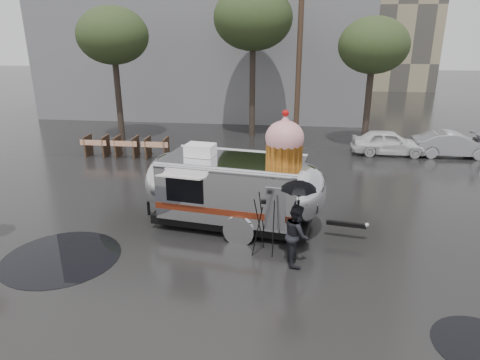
# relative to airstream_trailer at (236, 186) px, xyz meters

# --- Properties ---
(ground) EXTENTS (120.00, 120.00, 0.00)m
(ground) POSITION_rel_airstream_trailer_xyz_m (-0.67, -3.03, -1.33)
(ground) COLOR black
(ground) RESTS_ON ground
(puddles) EXTENTS (12.41, 9.10, 0.01)m
(puddles) POSITION_rel_airstream_trailer_xyz_m (-1.78, -1.97, -1.33)
(puddles) COLOR black
(puddles) RESTS_ON ground
(grey_building) EXTENTS (22.00, 12.00, 13.00)m
(grey_building) POSITION_rel_airstream_trailer_xyz_m (-4.67, 20.97, 5.17)
(grey_building) COLOR slate
(grey_building) RESTS_ON ground
(utility_pole) EXTENTS (1.60, 0.28, 9.00)m
(utility_pole) POSITION_rel_airstream_trailer_xyz_m (1.83, 10.97, 3.29)
(utility_pole) COLOR #473323
(utility_pole) RESTS_ON ground
(tree_left) EXTENTS (3.64, 3.64, 6.95)m
(tree_left) POSITION_rel_airstream_trailer_xyz_m (-7.67, 9.97, 4.15)
(tree_left) COLOR #382D26
(tree_left) RESTS_ON ground
(tree_mid) EXTENTS (4.20, 4.20, 8.03)m
(tree_mid) POSITION_rel_airstream_trailer_xyz_m (-0.67, 11.97, 5.01)
(tree_mid) COLOR #382D26
(tree_mid) RESTS_ON ground
(tree_right) EXTENTS (3.36, 3.36, 6.42)m
(tree_right) POSITION_rel_airstream_trailer_xyz_m (5.33, 9.97, 3.72)
(tree_right) COLOR #382D26
(tree_right) RESTS_ON ground
(barricade_row) EXTENTS (4.30, 0.80, 1.00)m
(barricade_row) POSITION_rel_airstream_trailer_xyz_m (-6.22, 6.93, -0.81)
(barricade_row) COLOR #473323
(barricade_row) RESTS_ON ground
(airstream_trailer) EXTENTS (7.00, 3.02, 3.80)m
(airstream_trailer) POSITION_rel_airstream_trailer_xyz_m (0.00, 0.00, 0.00)
(airstream_trailer) COLOR silver
(airstream_trailer) RESTS_ON ground
(person_right) EXTENTS (0.56, 0.85, 1.64)m
(person_right) POSITION_rel_airstream_trailer_xyz_m (1.84, -2.04, -0.51)
(person_right) COLOR black
(person_right) RESTS_ON ground
(umbrella_black) EXTENTS (1.13, 1.13, 2.32)m
(umbrella_black) POSITION_rel_airstream_trailer_xyz_m (1.84, -2.04, 0.60)
(umbrella_black) COLOR black
(umbrella_black) RESTS_ON ground
(tripod) EXTENTS (0.59, 0.66, 1.61)m
(tripod) POSITION_rel_airstream_trailer_xyz_m (0.95, -1.66, -0.36)
(tripod) COLOR black
(tripod) RESTS_ON ground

